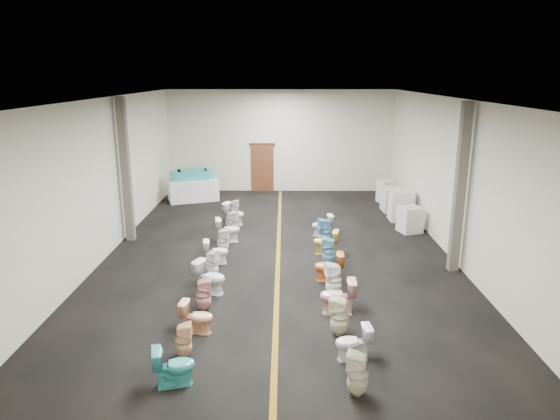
{
  "coord_description": "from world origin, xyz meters",
  "views": [
    {
      "loc": [
        0.17,
        -14.2,
        5.15
      ],
      "look_at": [
        0.04,
        1.0,
        0.99
      ],
      "focal_mm": 32.0,
      "sensor_mm": 36.0,
      "label": 1
    }
  ],
  "objects_px": {
    "toilet_left_2": "(197,317)",
    "toilet_right_6": "(329,252)",
    "toilet_left_3": "(203,295)",
    "bathtub": "(192,175)",
    "toilet_left_11": "(235,209)",
    "appliance_crate_d": "(386,192)",
    "toilet_left_0": "(174,366)",
    "toilet_right_3": "(338,296)",
    "toilet_left_4": "(210,277)",
    "toilet_right_5": "(329,267)",
    "toilet_right_2": "(340,316)",
    "toilet_right_1": "(353,343)",
    "toilet_left_1": "(183,340)",
    "toilet_left_8": "(228,230)",
    "toilet_left_9": "(232,222)",
    "toilet_right_8": "(325,232)",
    "toilet_right_4": "(334,279)",
    "toilet_left_10": "(234,214)",
    "toilet_right_0": "(358,374)",
    "appliance_crate_b": "(401,205)",
    "toilet_right_9": "(322,225)",
    "appliance_crate_a": "(410,219)",
    "toilet_left_6": "(216,252)",
    "appliance_crate_c": "(393,199)",
    "toilet_right_7": "(326,242)",
    "display_table": "(193,190)",
    "toilet_left_7": "(223,241)"
  },
  "relations": [
    {
      "from": "toilet_left_8",
      "to": "toilet_right_9",
      "type": "distance_m",
      "value": 3.11
    },
    {
      "from": "appliance_crate_d",
      "to": "toilet_right_5",
      "type": "distance_m",
      "value": 8.72
    },
    {
      "from": "toilet_left_10",
      "to": "toilet_left_0",
      "type": "bearing_deg",
      "value": -156.78
    },
    {
      "from": "appliance_crate_c",
      "to": "toilet_left_8",
      "type": "xyz_separation_m",
      "value": [
        -6.01,
        -3.73,
        -0.08
      ]
    },
    {
      "from": "toilet_left_0",
      "to": "toilet_right_9",
      "type": "bearing_deg",
      "value": -35.71
    },
    {
      "from": "toilet_left_4",
      "to": "appliance_crate_c",
      "type": "bearing_deg",
      "value": -15.28
    },
    {
      "from": "appliance_crate_d",
      "to": "toilet_left_4",
      "type": "distance_m",
      "value": 10.75
    },
    {
      "from": "toilet_left_2",
      "to": "toilet_right_1",
      "type": "xyz_separation_m",
      "value": [
        3.07,
        -0.98,
        -0.0
      ]
    },
    {
      "from": "toilet_left_10",
      "to": "toilet_right_0",
      "type": "distance_m",
      "value": 10.16
    },
    {
      "from": "toilet_left_3",
      "to": "toilet_right_8",
      "type": "xyz_separation_m",
      "value": [
        3.06,
        4.48,
        0.04
      ]
    },
    {
      "from": "toilet_right_9",
      "to": "toilet_left_7",
      "type": "bearing_deg",
      "value": -72.1
    },
    {
      "from": "toilet_right_9",
      "to": "appliance_crate_a",
      "type": "bearing_deg",
      "value": 86.91
    },
    {
      "from": "appliance_crate_b",
      "to": "toilet_right_7",
      "type": "height_order",
      "value": "appliance_crate_b"
    },
    {
      "from": "toilet_right_2",
      "to": "toilet_right_4",
      "type": "xyz_separation_m",
      "value": [
        0.06,
        1.86,
        0.0
      ]
    },
    {
      "from": "toilet_left_3",
      "to": "toilet_right_2",
      "type": "distance_m",
      "value": 3.12
    },
    {
      "from": "toilet_left_3",
      "to": "toilet_left_6",
      "type": "bearing_deg",
      "value": -6.93
    },
    {
      "from": "toilet_left_2",
      "to": "toilet_right_9",
      "type": "xyz_separation_m",
      "value": [
        3.04,
        6.41,
        0.01
      ]
    },
    {
      "from": "toilet_left_2",
      "to": "toilet_right_5",
      "type": "relative_size",
      "value": 0.91
    },
    {
      "from": "bathtub",
      "to": "toilet_right_9",
      "type": "bearing_deg",
      "value": -57.82
    },
    {
      "from": "appliance_crate_d",
      "to": "toilet_left_3",
      "type": "relative_size",
      "value": 1.17
    },
    {
      "from": "toilet_left_2",
      "to": "toilet_left_4",
      "type": "distance_m",
      "value": 1.94
    },
    {
      "from": "toilet_left_0",
      "to": "toilet_right_3",
      "type": "bearing_deg",
      "value": -63.61
    },
    {
      "from": "toilet_left_0",
      "to": "toilet_right_6",
      "type": "height_order",
      "value": "toilet_right_6"
    },
    {
      "from": "toilet_left_2",
      "to": "toilet_left_3",
      "type": "relative_size",
      "value": 0.89
    },
    {
      "from": "appliance_crate_b",
      "to": "toilet_left_10",
      "type": "xyz_separation_m",
      "value": [
        -5.99,
        -0.6,
        -0.16
      ]
    },
    {
      "from": "toilet_right_6",
      "to": "toilet_left_8",
      "type": "bearing_deg",
      "value": -109.23
    },
    {
      "from": "toilet_right_3",
      "to": "toilet_right_6",
      "type": "bearing_deg",
      "value": -179.02
    },
    {
      "from": "bathtub",
      "to": "appliance_crate_d",
      "type": "relative_size",
      "value": 2.02
    },
    {
      "from": "bathtub",
      "to": "toilet_right_1",
      "type": "height_order",
      "value": "bathtub"
    },
    {
      "from": "toilet_right_6",
      "to": "toilet_right_8",
      "type": "height_order",
      "value": "toilet_right_8"
    },
    {
      "from": "toilet_left_1",
      "to": "toilet_right_3",
      "type": "distance_m",
      "value": 3.56
    },
    {
      "from": "toilet_left_8",
      "to": "toilet_right_8",
      "type": "xyz_separation_m",
      "value": [
        3.04,
        -0.28,
        0.04
      ]
    },
    {
      "from": "toilet_left_6",
      "to": "toilet_left_9",
      "type": "xyz_separation_m",
      "value": [
        0.18,
        2.75,
        0.03
      ]
    },
    {
      "from": "appliance_crate_a",
      "to": "toilet_left_2",
      "type": "relative_size",
      "value": 1.26
    },
    {
      "from": "toilet_right_5",
      "to": "appliance_crate_a",
      "type": "bearing_deg",
      "value": 143.79
    },
    {
      "from": "appliance_crate_d",
      "to": "toilet_left_9",
      "type": "bearing_deg",
      "value": -144.59
    },
    {
      "from": "appliance_crate_b",
      "to": "toilet_left_0",
      "type": "bearing_deg",
      "value": -121.27
    },
    {
      "from": "toilet_left_4",
      "to": "toilet_left_9",
      "type": "relative_size",
      "value": 1.04
    },
    {
      "from": "display_table",
      "to": "toilet_left_4",
      "type": "height_order",
      "value": "display_table"
    },
    {
      "from": "toilet_left_6",
      "to": "toilet_right_0",
      "type": "height_order",
      "value": "toilet_right_0"
    },
    {
      "from": "bathtub",
      "to": "toilet_left_11",
      "type": "height_order",
      "value": "bathtub"
    },
    {
      "from": "toilet_left_2",
      "to": "toilet_right_6",
      "type": "relative_size",
      "value": 0.82
    },
    {
      "from": "appliance_crate_d",
      "to": "toilet_left_0",
      "type": "distance_m",
      "value": 14.04
    },
    {
      "from": "toilet_right_0",
      "to": "toilet_right_7",
      "type": "distance_m",
      "value": 6.7
    },
    {
      "from": "appliance_crate_a",
      "to": "toilet_left_6",
      "type": "distance_m",
      "value": 6.81
    },
    {
      "from": "toilet_left_3",
      "to": "toilet_left_8",
      "type": "height_order",
      "value": "toilet_left_8"
    },
    {
      "from": "appliance_crate_d",
      "to": "toilet_right_0",
      "type": "relative_size",
      "value": 1.14
    },
    {
      "from": "appliance_crate_b",
      "to": "toilet_left_1",
      "type": "xyz_separation_m",
      "value": [
        -6.1,
        -9.17,
        -0.2
      ]
    },
    {
      "from": "appliance_crate_c",
      "to": "toilet_right_2",
      "type": "xyz_separation_m",
      "value": [
        -3.1,
        -9.57,
        -0.05
      ]
    },
    {
      "from": "toilet_left_3",
      "to": "toilet_right_6",
      "type": "bearing_deg",
      "value": -57.17
    }
  ]
}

